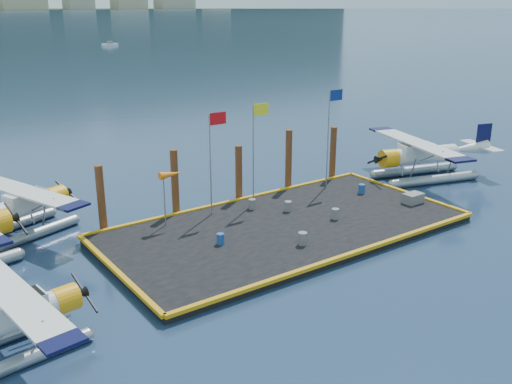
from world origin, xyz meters
TOP-DOWN VIEW (x-y plane):
  - ground at (0.00, 0.00)m, footprint 4000.00×4000.00m
  - dock at (0.00, 0.00)m, footprint 20.00×10.00m
  - dock_bumpers at (0.00, 0.00)m, footprint 20.25×10.25m
  - seaplane_a at (-15.42, -3.60)m, footprint 7.87×8.68m
  - seaplane_c at (-12.16, 8.01)m, footprint 8.68×9.23m
  - seaplane_d at (14.00, 2.09)m, footprint 9.86×10.60m
  - drum_0 at (-4.36, -0.18)m, footprint 0.40×0.40m
  - drum_1 at (2.93, -0.96)m, footprint 0.44×0.44m
  - drum_2 at (1.51, 1.62)m, footprint 0.43×0.43m
  - drum_3 at (-0.95, -2.69)m, footprint 0.47×0.47m
  - drum_4 at (7.52, 1.48)m, footprint 0.43×0.43m
  - drum_5 at (-0.03, 3.18)m, footprint 0.44×0.44m
  - crate at (8.78, -1.71)m, footprint 1.22×0.81m
  - flagpole_red at (-2.29, 3.80)m, footprint 1.14×0.08m
  - flagpole_yellow at (0.70, 3.80)m, footprint 1.14×0.08m
  - flagpole_blue at (6.70, 3.80)m, footprint 1.14×0.08m
  - windsock at (-5.03, 3.80)m, footprint 1.40×0.44m
  - piling_0 at (-8.50, 5.40)m, footprint 0.44×0.44m
  - piling_1 at (-4.00, 5.40)m, footprint 0.44×0.44m
  - piling_2 at (0.50, 5.40)m, footprint 0.44×0.44m
  - piling_3 at (4.50, 5.40)m, footprint 0.44×0.44m
  - piling_4 at (8.50, 5.40)m, footprint 0.44×0.44m

SIDE VIEW (x-z plane):
  - ground at x=0.00m, z-range 0.00..0.00m
  - dock at x=0.00m, z-range 0.00..0.40m
  - dock_bumpers at x=0.00m, z-range 0.40..0.58m
  - drum_0 at x=-4.36m, z-range 0.40..0.96m
  - drum_4 at x=7.52m, z-range 0.40..1.00m
  - crate at x=8.78m, z-range 0.40..1.01m
  - drum_2 at x=1.51m, z-range 0.40..1.01m
  - drum_1 at x=2.93m, z-range 0.40..1.01m
  - drum_5 at x=-0.03m, z-range 0.40..1.01m
  - drum_3 at x=-0.95m, z-range 0.40..1.06m
  - seaplane_a at x=-15.42m, z-range -0.20..2.87m
  - seaplane_c at x=-12.16m, z-range -0.21..3.11m
  - seaplane_d at x=14.00m, z-range -0.24..3.53m
  - piling_2 at x=0.50m, z-range 0.00..3.80m
  - piling_0 at x=-8.50m, z-range 0.00..4.00m
  - piling_4 at x=8.50m, z-range 0.00..4.00m
  - piling_1 at x=-4.00m, z-range 0.00..4.20m
  - piling_3 at x=4.50m, z-range 0.00..4.30m
  - windsock at x=-5.03m, z-range 1.67..4.79m
  - flagpole_red at x=-2.29m, z-range 1.40..7.40m
  - flagpole_yellow at x=0.70m, z-range 1.41..7.61m
  - flagpole_blue at x=6.70m, z-range 1.44..7.94m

